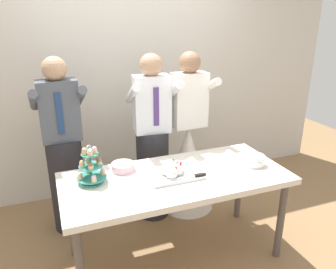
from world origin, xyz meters
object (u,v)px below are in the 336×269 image
object	(u,v)px
cupcake_stand	(91,168)
dessert_table	(176,184)
plate_stack	(254,160)
person_guest	(65,157)
round_cake	(123,168)
person_groom	(152,148)
person_bride	(188,157)
main_cake_tray	(173,171)

from	to	relation	value
cupcake_stand	dessert_table	bearing A→B (deg)	-11.17
plate_stack	person_guest	size ratio (longest dim) A/B	0.11
cupcake_stand	plate_stack	size ratio (longest dim) A/B	1.69
dessert_table	person_guest	distance (m)	1.11
dessert_table	person_guest	world-z (taller)	person_guest
cupcake_stand	plate_stack	world-z (taller)	cupcake_stand
cupcake_stand	round_cake	size ratio (longest dim) A/B	1.27
person_groom	person_guest	world-z (taller)	same
cupcake_stand	person_bride	world-z (taller)	person_bride
plate_stack	person_guest	bearing A→B (deg)	151.32
person_bride	dessert_table	bearing A→B (deg)	-120.88
main_cake_tray	person_bride	xyz separation A→B (m)	(0.45, 0.69, -0.23)
dessert_table	person_bride	xyz separation A→B (m)	(0.42, 0.70, -0.12)
cupcake_stand	person_groom	bearing A→B (deg)	39.74
plate_stack	round_cake	distance (m)	1.11
main_cake_tray	plate_stack	distance (m)	0.72
person_bride	cupcake_stand	bearing A→B (deg)	-151.59
cupcake_stand	plate_stack	xyz separation A→B (m)	(1.34, -0.18, -0.08)
round_cake	person_groom	size ratio (longest dim) A/B	0.14
dessert_table	round_cake	size ratio (longest dim) A/B	7.50
cupcake_stand	person_guest	bearing A→B (deg)	103.67
person_bride	person_guest	xyz separation A→B (m)	(-1.22, 0.06, 0.16)
person_groom	person_bride	world-z (taller)	same
cupcake_stand	person_groom	xyz separation A→B (m)	(0.67, 0.56, -0.15)
round_cake	person_guest	size ratio (longest dim) A/B	0.14
main_cake_tray	person_bride	distance (m)	0.86
dessert_table	main_cake_tray	size ratio (longest dim) A/B	4.13
dessert_table	person_groom	xyz separation A→B (m)	(0.03, 0.68, 0.05)
person_groom	person_guest	distance (m)	0.83
main_cake_tray	person_groom	bearing A→B (deg)	85.33
main_cake_tray	round_cake	bearing A→B (deg)	148.12
main_cake_tray	plate_stack	bearing A→B (deg)	-4.58
person_groom	cupcake_stand	bearing A→B (deg)	-140.26
plate_stack	person_groom	xyz separation A→B (m)	(-0.67, 0.74, -0.07)
dessert_table	cupcake_stand	size ratio (longest dim) A/B	5.90
person_groom	person_guest	bearing A→B (deg)	174.45
main_cake_tray	person_guest	distance (m)	1.08
person_guest	cupcake_stand	bearing A→B (deg)	-76.33
plate_stack	dessert_table	bearing A→B (deg)	175.76
round_cake	person_bride	xyz separation A→B (m)	(0.80, 0.48, -0.23)
person_bride	person_guest	distance (m)	1.23
round_cake	person_groom	distance (m)	0.62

